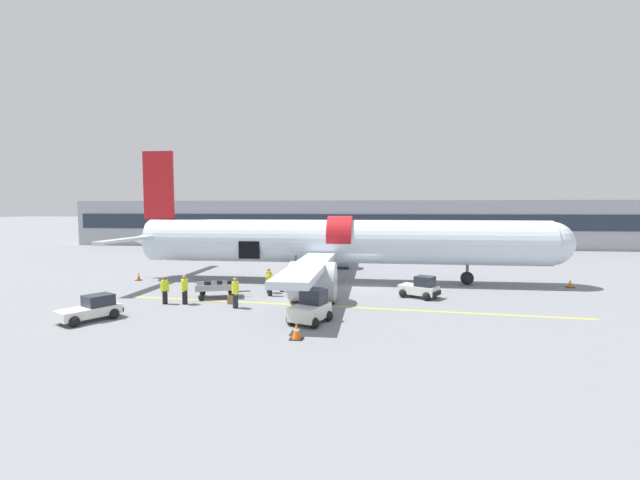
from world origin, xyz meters
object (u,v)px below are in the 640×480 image
ground_crew_loader_b (185,289)px  ground_crew_loader_a (281,281)px  airplane (335,243)px  baggage_tug_lead (311,309)px  ground_crew_supervisor (270,283)px  baggage_tug_rear (420,288)px  ground_crew_driver (165,289)px  ground_crew_marshal (269,280)px  baggage_cart_loading (218,289)px  baggage_tug_mid (92,309)px  suitcase_on_tarmac_upright (231,300)px  ground_crew_helper (235,292)px

ground_crew_loader_b → ground_crew_loader_a: bearing=42.4°
airplane → baggage_tug_lead: airplane is taller
ground_crew_supervisor → ground_crew_loader_a: bearing=73.8°
baggage_tug_rear → ground_crew_driver: 16.62m
baggage_tug_rear → ground_crew_loader_b: (-14.86, -3.92, 0.34)m
baggage_tug_rear → airplane: bearing=138.9°
ground_crew_driver → ground_crew_supervisor: ground_crew_driver is taller
airplane → baggage_tug_lead: bearing=-90.2°
ground_crew_loader_b → ground_crew_driver: bearing=-175.3°
ground_crew_loader_b → ground_crew_supervisor: 5.65m
baggage_tug_rear → ground_crew_marshal: ground_crew_marshal is taller
airplane → ground_crew_supervisor: 7.72m
ground_crew_loader_b → ground_crew_marshal: 6.02m
ground_crew_driver → ground_crew_supervisor: bearing=28.6°
baggage_cart_loading → ground_crew_loader_a: ground_crew_loader_a is taller
baggage_tug_mid → ground_crew_driver: size_ratio=1.92×
baggage_cart_loading → airplane: bearing=45.1°
ground_crew_loader_b → ground_crew_supervisor: size_ratio=1.07×
baggage_tug_lead → ground_crew_driver: size_ratio=1.58×
ground_crew_marshal → suitcase_on_tarmac_upright: (-1.51, -3.71, -0.66)m
baggage_tug_lead → ground_crew_helper: bearing=152.3°
ground_crew_driver → ground_crew_loader_b: bearing=4.7°
ground_crew_marshal → ground_crew_loader_b: bearing=-136.3°
baggage_tug_mid → ground_crew_helper: 7.72m
airplane → ground_crew_loader_b: airplane is taller
ground_crew_loader_a → suitcase_on_tarmac_upright: 4.87m
ground_crew_helper → ground_crew_loader_a: bearing=72.6°
baggage_tug_rear → ground_crew_helper: 12.25m
baggage_tug_mid → baggage_cart_loading: bearing=54.5°
baggage_tug_rear → ground_crew_driver: size_ratio=1.64×
ground_crew_supervisor → suitcase_on_tarmac_upright: size_ratio=2.60×
baggage_tug_mid → ground_crew_supervisor: (7.98, 7.42, 0.32)m
airplane → baggage_cart_loading: (-7.20, -7.24, -2.60)m
baggage_tug_mid → ground_crew_marshal: ground_crew_marshal is taller
ground_crew_marshal → airplane: bearing=51.6°
ground_crew_loader_a → ground_crew_loader_b: 6.98m
baggage_tug_rear → ground_crew_loader_b: bearing=-165.2°
ground_crew_helper → ground_crew_supervisor: bearing=72.1°
baggage_tug_rear → ground_crew_loader_b: 15.37m
ground_crew_helper → suitcase_on_tarmac_upright: bearing=121.5°
airplane → ground_crew_marshal: (-4.18, -5.29, -2.23)m
ground_crew_driver → suitcase_on_tarmac_upright: bearing=7.6°
baggage_tug_lead → ground_crew_helper: ground_crew_helper is taller
ground_crew_driver → suitcase_on_tarmac_upright: ground_crew_driver is taller
baggage_cart_loading → ground_crew_marshal: 3.61m
ground_crew_supervisor → suitcase_on_tarmac_upright: (-1.85, -2.69, -0.62)m
airplane → ground_crew_driver: 13.87m
baggage_tug_lead → ground_crew_supervisor: (-3.80, 6.37, 0.18)m
ground_crew_supervisor → baggage_tug_mid: bearing=-137.1°
baggage_tug_mid → ground_crew_marshal: size_ratio=1.89×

